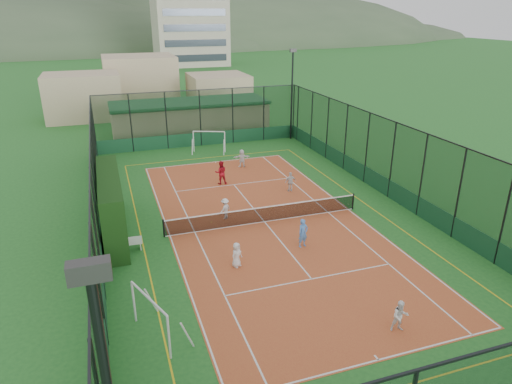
% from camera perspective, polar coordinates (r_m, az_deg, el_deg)
% --- Properties ---
extents(ground, '(300.00, 300.00, 0.00)m').
position_cam_1_polar(ground, '(26.56, 1.07, -3.77)').
color(ground, '#205E23').
rests_on(ground, ground).
extents(court_slab, '(11.17, 23.97, 0.01)m').
position_cam_1_polar(court_slab, '(26.55, 1.07, -3.76)').
color(court_slab, '#A93B25').
rests_on(court_slab, ground).
extents(tennis_net, '(11.67, 0.12, 1.06)m').
position_cam_1_polar(tennis_net, '(26.33, 1.08, -2.73)').
color(tennis_net, black).
rests_on(tennis_net, ground).
extents(perimeter_fence, '(18.12, 34.12, 5.00)m').
position_cam_1_polar(perimeter_fence, '(25.58, 1.11, 1.29)').
color(perimeter_fence, black).
rests_on(perimeter_fence, ground).
extents(floodlight_ne, '(0.60, 0.26, 8.25)m').
position_cam_1_polar(floodlight_ne, '(43.19, 4.50, 11.97)').
color(floodlight_ne, black).
rests_on(floodlight_ne, ground).
extents(clubhouse, '(15.20, 7.20, 3.15)m').
position_cam_1_polar(clubhouse, '(46.33, -8.26, 9.27)').
color(clubhouse, tan).
rests_on(clubhouse, ground).
extents(distant_hills, '(200.00, 60.00, 24.00)m').
position_cam_1_polar(distant_hills, '(173.09, -16.75, 17.16)').
color(distant_hills, '#384C33').
rests_on(distant_hills, ground).
extents(hedge_left, '(1.14, 7.63, 3.34)m').
position_cam_1_polar(hedge_left, '(25.83, -17.60, -1.56)').
color(hedge_left, black).
rests_on(hedge_left, ground).
extents(white_bench, '(1.55, 0.50, 0.86)m').
position_cam_1_polar(white_bench, '(24.23, -15.86, -6.19)').
color(white_bench, white).
rests_on(white_bench, ground).
extents(futsal_goal_near, '(2.91, 1.77, 1.81)m').
position_cam_1_polar(futsal_goal_near, '(17.84, -13.06, -15.16)').
color(futsal_goal_near, white).
rests_on(futsal_goal_near, ground).
extents(futsal_goal_far, '(2.90, 1.78, 1.80)m').
position_cam_1_polar(futsal_goal_far, '(39.69, -5.87, 6.27)').
color(futsal_goal_far, white).
rests_on(futsal_goal_far, ground).
extents(child_near_left, '(0.73, 0.67, 1.25)m').
position_cam_1_polar(child_near_left, '(21.90, -2.44, -7.84)').
color(child_near_left, white).
rests_on(child_near_left, court_slab).
extents(child_near_mid, '(0.63, 0.48, 1.54)m').
position_cam_1_polar(child_near_mid, '(23.69, 5.90, -5.12)').
color(child_near_mid, '#4E8CDE').
rests_on(child_near_mid, court_slab).
extents(child_near_right, '(0.74, 0.63, 1.31)m').
position_cam_1_polar(child_near_right, '(18.74, 17.59, -14.58)').
color(child_near_right, white).
rests_on(child_near_right, court_slab).
extents(child_far_left, '(0.93, 0.85, 1.26)m').
position_cam_1_polar(child_far_left, '(26.79, -3.88, -2.08)').
color(child_far_left, white).
rests_on(child_far_left, court_slab).
extents(child_far_right, '(0.79, 0.34, 1.35)m').
position_cam_1_polar(child_far_right, '(30.84, 4.34, 1.29)').
color(child_far_right, silver).
rests_on(child_far_right, court_slab).
extents(child_far_back, '(1.34, 0.54, 1.41)m').
position_cam_1_polar(child_far_back, '(35.65, -1.78, 4.25)').
color(child_far_back, white).
rests_on(child_far_back, court_slab).
extents(coach, '(0.90, 0.74, 1.69)m').
position_cam_1_polar(coach, '(32.12, -4.41, 2.46)').
color(coach, '#A9121F').
rests_on(coach, court_slab).
extents(tennis_balls, '(4.19, 1.16, 0.07)m').
position_cam_1_polar(tennis_balls, '(27.49, -3.23, -2.77)').
color(tennis_balls, '#CCE033').
rests_on(tennis_balls, court_slab).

